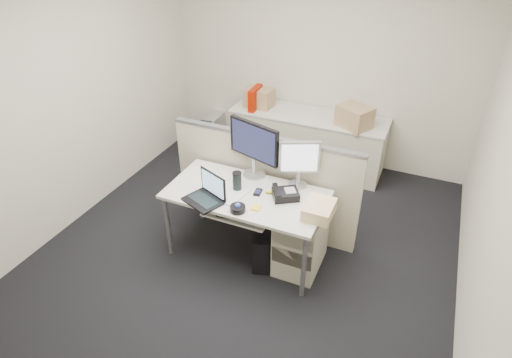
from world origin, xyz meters
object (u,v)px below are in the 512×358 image
at_px(desk, 246,199).
at_px(monitor_main, 254,150).
at_px(laptop, 202,190).
at_px(desk_phone, 285,194).

xyz_separation_m(desk, monitor_main, (-0.06, 0.32, 0.35)).
bearing_deg(desk, monitor_main, 100.48).
xyz_separation_m(desk, laptop, (-0.30, -0.28, 0.19)).
bearing_deg(monitor_main, desk, -62.27).
relative_size(laptop, desk_phone, 1.47).
xyz_separation_m(monitor_main, laptop, (-0.24, -0.60, -0.16)).
relative_size(desk, laptop, 4.43).
height_order(desk, laptop, laptop).
distance_m(desk, desk_phone, 0.39).
bearing_deg(monitor_main, desk_phone, -12.34).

